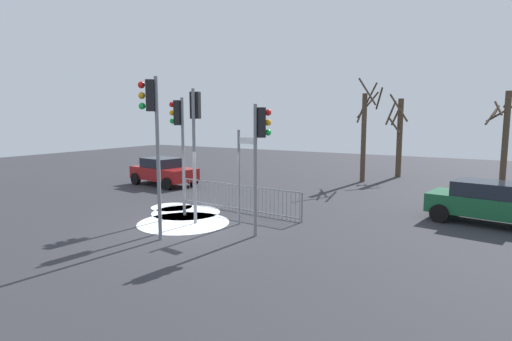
% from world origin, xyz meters
% --- Properties ---
extents(ground_plane, '(60.00, 60.00, 0.00)m').
position_xyz_m(ground_plane, '(0.00, 0.00, 0.00)').
color(ground_plane, '#2D2D33').
extents(traffic_light_mid_left, '(0.45, 0.48, 4.05)m').
position_xyz_m(traffic_light_mid_left, '(2.37, 0.50, 2.97)').
color(traffic_light_mid_left, slate).
rests_on(traffic_light_mid_left, ground).
extents(traffic_light_foreground_left, '(0.36, 0.56, 4.60)m').
position_xyz_m(traffic_light_foreground_left, '(-0.33, 0.79, 3.37)').
color(traffic_light_foreground_left, slate).
rests_on(traffic_light_foreground_left, ground).
extents(traffic_light_rear_right, '(0.50, 0.43, 4.83)m').
position_xyz_m(traffic_light_rear_right, '(-0.11, -1.47, 3.53)').
color(traffic_light_rear_right, slate).
rests_on(traffic_light_rear_right, ground).
extents(traffic_light_rear_left, '(0.56, 0.36, 4.36)m').
position_xyz_m(traffic_light_rear_left, '(-1.55, 1.36, 3.20)').
color(traffic_light_rear_left, slate).
rests_on(traffic_light_rear_left, ground).
extents(direction_sign_post, '(0.78, 0.18, 3.24)m').
position_xyz_m(direction_sign_post, '(1.11, 1.34, 1.81)').
color(direction_sign_post, slate).
rests_on(direction_sign_post, ground).
extents(pedestrian_guard_railing, '(5.72, 0.56, 1.07)m').
position_xyz_m(pedestrian_guard_railing, '(-0.01, 2.90, 0.55)').
color(pedestrian_guard_railing, slate).
rests_on(pedestrian_guard_railing, ground).
extents(car_red_far, '(4.02, 2.41, 1.47)m').
position_xyz_m(car_red_far, '(-6.91, 6.18, 0.77)').
color(car_red_far, maroon).
rests_on(car_red_far, ground).
extents(car_green_trailing, '(4.02, 2.42, 1.47)m').
position_xyz_m(car_green_trailing, '(8.38, 5.75, 0.77)').
color(car_green_trailing, '#195933').
rests_on(car_green_trailing, ground).
extents(bare_tree_left, '(1.34, 1.49, 5.00)m').
position_xyz_m(bare_tree_left, '(3.28, 15.70, 2.56)').
color(bare_tree_left, '#473828').
rests_on(bare_tree_left, ground).
extents(bare_tree_centre, '(1.69, 1.78, 5.75)m').
position_xyz_m(bare_tree_centre, '(2.02, 12.82, 2.82)').
color(bare_tree_centre, '#473828').
rests_on(bare_tree_centre, ground).
extents(bare_tree_right, '(1.53, 1.55, 5.14)m').
position_xyz_m(bare_tree_right, '(8.76, 13.49, 2.68)').
color(bare_tree_right, '#473828').
rests_on(bare_tree_right, ground).
extents(snow_patch_kerb, '(3.18, 3.18, 0.01)m').
position_xyz_m(snow_patch_kerb, '(-0.70, 0.49, 0.01)').
color(snow_patch_kerb, white).
rests_on(snow_patch_kerb, ground).
extents(snow_patch_island, '(2.62, 2.62, 0.01)m').
position_xyz_m(snow_patch_island, '(-1.65, 1.75, 0.01)').
color(snow_patch_island, white).
rests_on(snow_patch_island, ground).
extents(snow_patch_verge, '(1.66, 1.66, 0.01)m').
position_xyz_m(snow_patch_verge, '(-2.78, 2.20, 0.01)').
color(snow_patch_verge, white).
rests_on(snow_patch_verge, ground).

